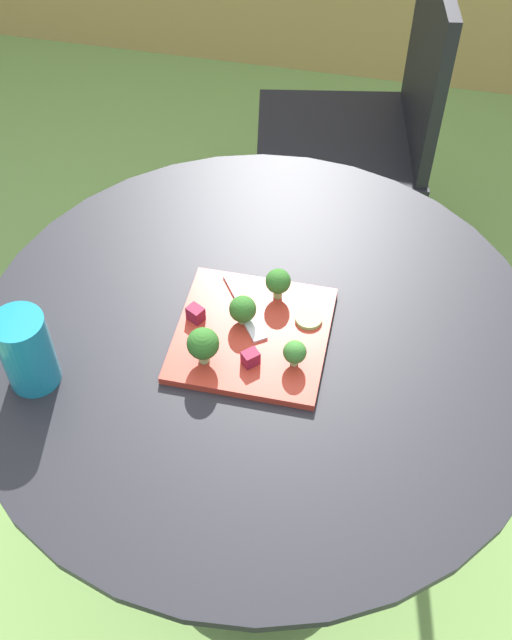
{
  "coord_description": "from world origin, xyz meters",
  "views": [
    {
      "loc": [
        0.16,
        -0.79,
        1.74
      ],
      "look_at": [
        -0.01,
        -0.0,
        0.79
      ],
      "focal_mm": 43.93,
      "sensor_mm": 36.0,
      "label": 1
    }
  ],
  "objects_px": {
    "patio_chair": "(376,114)",
    "salad_plate": "(252,334)",
    "fork": "(246,313)",
    "drinking_glass": "(28,354)"
  },
  "relations": [
    {
      "from": "patio_chair",
      "to": "salad_plate",
      "type": "bearing_deg",
      "value": -96.8
    },
    {
      "from": "patio_chair",
      "to": "salad_plate",
      "type": "distance_m",
      "value": 1.02
    },
    {
      "from": "salad_plate",
      "to": "drinking_glass",
      "type": "height_order",
      "value": "drinking_glass"
    },
    {
      "from": "fork",
      "to": "salad_plate",
      "type": "bearing_deg",
      "value": -62.91
    },
    {
      "from": "patio_chair",
      "to": "fork",
      "type": "bearing_deg",
      "value": -98.06
    },
    {
      "from": "salad_plate",
      "to": "fork",
      "type": "distance_m",
      "value": 0.04
    },
    {
      "from": "patio_chair",
      "to": "salad_plate",
      "type": "xyz_separation_m",
      "value": [
        -0.12,
        -0.99,
        0.24
      ]
    },
    {
      "from": "patio_chair",
      "to": "drinking_glass",
      "type": "distance_m",
      "value": 1.25
    },
    {
      "from": "salad_plate",
      "to": "fork",
      "type": "bearing_deg",
      "value": 117.09
    },
    {
      "from": "drinking_glass",
      "to": "salad_plate",
      "type": "bearing_deg",
      "value": 25.72
    }
  ]
}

